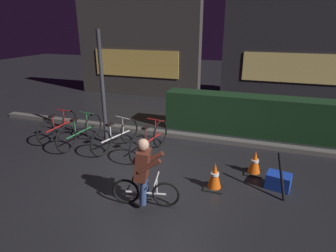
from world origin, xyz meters
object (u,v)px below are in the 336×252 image
parked_bike_leftmost (58,126)px  parked_bike_center_left (116,136)px  traffic_cone_near (215,176)px  blue_crate (278,181)px  closed_umbrella (281,176)px  street_post (103,90)px  traffic_cone_far (255,163)px  parked_bike_left_mid (81,131)px  parked_bike_center_right (150,140)px  cyclist (144,172)px

parked_bike_leftmost → parked_bike_center_left: (1.86, -0.16, 0.01)m
traffic_cone_near → blue_crate: traffic_cone_near is taller
closed_umbrella → street_post: bearing=47.4°
parked_bike_center_left → traffic_cone_far: (3.36, -0.19, -0.10)m
parked_bike_left_mid → traffic_cone_far: size_ratio=3.38×
traffic_cone_near → parked_bike_leftmost: bearing=165.1°
parked_bike_center_right → closed_umbrella: parked_bike_center_right is taller
parked_bike_left_mid → street_post: bearing=-55.6°
street_post → traffic_cone_near: (3.10, -1.30, -1.18)m
street_post → parked_bike_center_right: street_post is taller
traffic_cone_near → closed_umbrella: size_ratio=0.63×
parked_bike_leftmost → parked_bike_center_right: bearing=-92.0°
parked_bike_center_left → blue_crate: 3.89m
traffic_cone_far → blue_crate: size_ratio=1.16×
parked_bike_center_right → blue_crate: parked_bike_center_right is taller
parked_bike_leftmost → blue_crate: (5.69, -0.80, -0.18)m
parked_bike_left_mid → cyclist: cyclist is taller
traffic_cone_far → closed_umbrella: closed_umbrella is taller
parked_bike_center_right → traffic_cone_far: size_ratio=3.36×
blue_crate → closed_umbrella: closed_umbrella is taller
parked_bike_center_left → traffic_cone_near: size_ratio=2.98×
parked_bike_center_right → street_post: bearing=87.9°
traffic_cone_far → parked_bike_center_right: bearing=175.6°
street_post → parked_bike_leftmost: bearing=-176.1°
parked_bike_center_left → blue_crate: bearing=-83.8°
parked_bike_leftmost → parked_bike_left_mid: 0.89m
parked_bike_center_left → blue_crate: (3.83, -0.64, -0.20)m
parked_bike_leftmost → traffic_cone_near: bearing=-103.5°
parked_bike_left_mid → blue_crate: parked_bike_left_mid is taller
blue_crate → cyclist: size_ratio=0.35×
blue_crate → closed_umbrella: (0.02, -0.25, 0.24)m
parked_bike_left_mid → traffic_cone_near: size_ratio=3.21×
parked_bike_center_right → blue_crate: 2.99m
parked_bike_center_right → closed_umbrella: 3.06m
parked_bike_center_right → blue_crate: size_ratio=3.90×
parked_bike_center_left → traffic_cone_far: parked_bike_center_left is taller
blue_crate → closed_umbrella: 0.35m
street_post → traffic_cone_far: (3.80, -0.45, -1.19)m
traffic_cone_near → parked_bike_center_right: bearing=149.3°
parked_bike_leftmost → blue_crate: parked_bike_leftmost is taller
street_post → parked_bike_center_left: bearing=-30.6°
traffic_cone_near → closed_umbrella: bearing=7.3°
traffic_cone_near → street_post: bearing=157.3°
parked_bike_leftmost → parked_bike_left_mid: bearing=-102.4°
cyclist → parked_bike_left_mid: bearing=133.0°
parked_bike_left_mid → parked_bike_leftmost: bearing=81.9°
traffic_cone_far → traffic_cone_near: bearing=-129.3°
traffic_cone_far → cyclist: (-1.76, -1.74, 0.38)m
traffic_cone_near → blue_crate: (1.16, 0.40, -0.11)m
parked_bike_center_right → traffic_cone_near: parked_bike_center_right is taller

